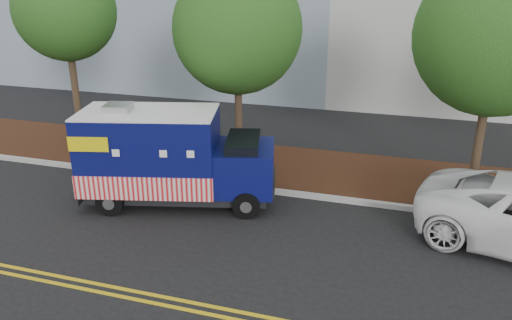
% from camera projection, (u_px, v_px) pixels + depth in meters
% --- Properties ---
extents(ground, '(120.00, 120.00, 0.00)m').
position_uv_depth(ground, '(191.00, 203.00, 14.97)').
color(ground, black).
rests_on(ground, ground).
extents(curb, '(120.00, 0.18, 0.15)m').
position_uv_depth(curb, '(209.00, 183.00, 16.20)').
color(curb, '#9E9E99').
rests_on(curb, ground).
extents(mulch_strip, '(120.00, 4.00, 0.15)m').
position_uv_depth(mulch_strip, '(231.00, 161.00, 18.08)').
color(mulch_strip, '#33190E').
rests_on(mulch_strip, ground).
extents(centerline_near, '(120.00, 0.10, 0.01)m').
position_uv_depth(centerline_near, '(109.00, 286.00, 10.99)').
color(centerline_near, gold).
rests_on(centerline_near, ground).
extents(centerline_far, '(120.00, 0.10, 0.01)m').
position_uv_depth(centerline_far, '(102.00, 293.00, 10.76)').
color(centerline_far, gold).
rests_on(centerline_far, ground).
extents(tree_a, '(3.58, 3.58, 7.02)m').
position_uv_depth(tree_a, '(65.00, 11.00, 17.69)').
color(tree_a, '#38281C').
rests_on(tree_a, ground).
extents(tree_b, '(4.28, 4.28, 6.88)m').
position_uv_depth(tree_b, '(237.00, 30.00, 16.36)').
color(tree_b, '#38281C').
rests_on(tree_b, ground).
extents(tree_c, '(4.49, 4.49, 7.10)m').
position_uv_depth(tree_c, '(496.00, 36.00, 13.71)').
color(tree_c, '#38281C').
rests_on(tree_c, ground).
extents(sign_post, '(0.06, 0.06, 2.40)m').
position_uv_depth(sign_post, '(149.00, 143.00, 16.52)').
color(sign_post, '#473828').
rests_on(sign_post, ground).
extents(food_truck, '(6.02, 3.39, 3.00)m').
position_uv_depth(food_truck, '(168.00, 159.00, 14.59)').
color(food_truck, black).
rests_on(food_truck, ground).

